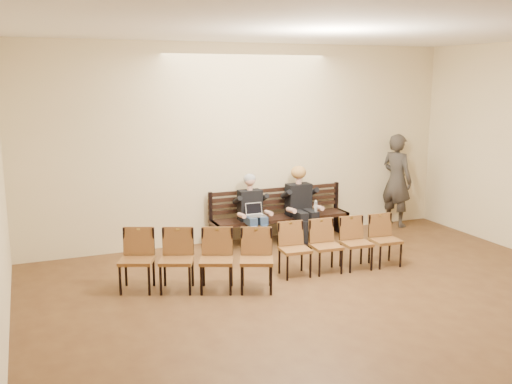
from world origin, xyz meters
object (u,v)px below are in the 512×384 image
(seated_man, at_px, (252,212))
(seated_woman, at_px, (301,206))
(water_bottle, at_px, (316,213))
(passerby, at_px, (397,173))
(bag, at_px, (291,237))
(chair_row_front, at_px, (196,261))
(bench, at_px, (281,228))
(laptop, at_px, (257,217))
(chair_row_back, at_px, (341,245))

(seated_man, height_order, seated_woman, seated_woman)
(seated_man, xyz_separation_m, water_bottle, (1.09, -0.30, -0.05))
(water_bottle, bearing_deg, passerby, 14.10)
(bag, relative_size, chair_row_front, 0.20)
(passerby, relative_size, chair_row_front, 1.00)
(bench, relative_size, water_bottle, 12.54)
(bench, xyz_separation_m, bag, (0.05, -0.35, -0.07))
(seated_woman, distance_m, laptop, 0.96)
(bag, height_order, chair_row_back, chair_row_back)
(bag, bearing_deg, chair_row_front, -145.85)
(seated_man, xyz_separation_m, laptop, (0.01, -0.19, -0.04))
(laptop, distance_m, chair_row_front, 2.15)
(seated_woman, bearing_deg, passerby, 5.68)
(seated_woman, bearing_deg, bag, -141.57)
(bench, xyz_separation_m, chair_row_back, (0.17, -1.84, 0.18))
(water_bottle, distance_m, chair_row_front, 2.95)
(laptop, xyz_separation_m, bag, (0.64, -0.05, -0.41))
(seated_woman, height_order, chair_row_back, seated_woman)
(seated_woman, relative_size, passerby, 0.60)
(laptop, relative_size, bag, 0.73)
(water_bottle, bearing_deg, bag, 171.47)
(bench, relative_size, laptop, 8.59)
(bag, bearing_deg, chair_row_back, -85.05)
(bench, bearing_deg, seated_man, -168.84)
(water_bottle, distance_m, chair_row_back, 1.46)
(seated_man, distance_m, chair_row_back, 1.90)
(passerby, distance_m, chair_row_back, 3.14)
(chair_row_front, bearing_deg, chair_row_back, 21.76)
(laptop, height_order, chair_row_back, chair_row_back)
(bench, bearing_deg, laptop, -152.83)
(water_bottle, height_order, chair_row_back, chair_row_back)
(water_bottle, height_order, passerby, passerby)
(bench, height_order, chair_row_front, chair_row_front)
(chair_row_back, bearing_deg, passerby, 42.84)
(seated_man, distance_m, seated_woman, 0.95)
(bench, relative_size, seated_man, 2.15)
(seated_woman, xyz_separation_m, passerby, (2.21, 0.22, 0.42))
(water_bottle, relative_size, passerby, 0.10)
(seated_man, xyz_separation_m, passerby, (3.16, 0.22, 0.45))
(laptop, xyz_separation_m, water_bottle, (1.08, -0.11, -0.01))
(laptop, height_order, bag, laptop)
(laptop, height_order, passerby, passerby)
(bag, bearing_deg, laptop, 175.77)
(bag, distance_m, chair_row_front, 2.63)
(laptop, bearing_deg, water_bottle, 4.84)
(bench, distance_m, seated_woman, 0.55)
(seated_man, distance_m, chair_row_front, 2.28)
(bag, relative_size, chair_row_back, 0.21)
(bag, bearing_deg, bench, 97.42)
(water_bottle, xyz_separation_m, chair_row_back, (-0.31, -1.42, -0.15))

